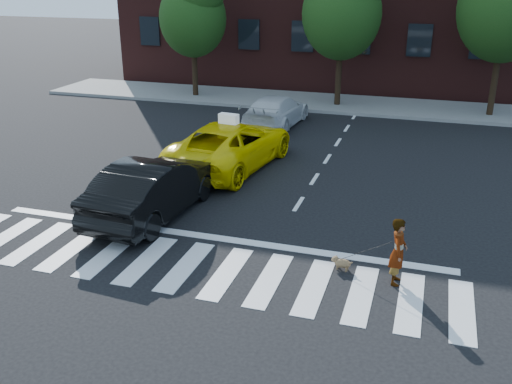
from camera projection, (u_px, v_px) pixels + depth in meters
The scene contains 12 objects.
ground at pixel (186, 267), 13.04m from camera, with size 120.00×120.00×0.00m, color black.
crosswalk at pixel (186, 266), 13.04m from camera, with size 13.00×2.40×0.01m, color silver.
stop_line at pixel (211, 237), 14.46m from camera, with size 12.00×0.30×0.01m, color silver.
sidewalk_far at pixel (329, 103), 28.55m from camera, with size 30.00×4.00×0.15m, color slate.
tree_left at pixel (193, 10), 28.45m from camera, with size 3.39×3.38×6.50m.
tree_mid at pixel (343, 4), 26.20m from camera, with size 3.69×3.69×7.10m.
taxi at pixel (231, 144), 19.36m from camera, with size 2.60×5.65×1.57m, color yellow.
black_sedan at pixel (155, 187), 15.53m from camera, with size 1.70×4.88×1.61m, color black.
white_suv at pixel (276, 111), 24.40m from camera, with size 1.88×4.62×1.34m, color silver.
woman at pixel (398, 251), 12.11m from camera, with size 0.55×0.36×1.51m, color #999999.
dog at pixel (341, 263), 12.86m from camera, with size 0.51×0.27×0.29m.
taxi_sign at pixel (229, 119), 18.83m from camera, with size 0.65×0.28×0.32m, color white.
Camera 1 is at (5.00, -10.49, 6.36)m, focal length 40.00 mm.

